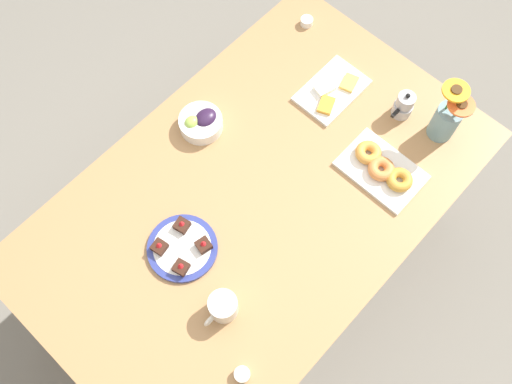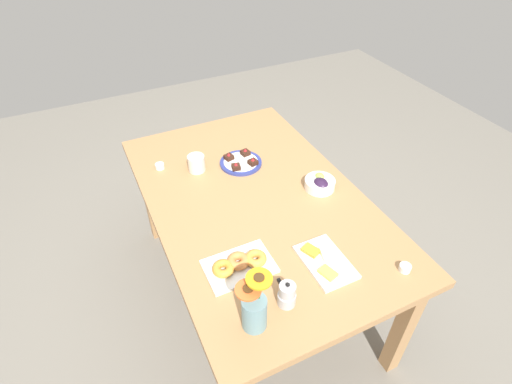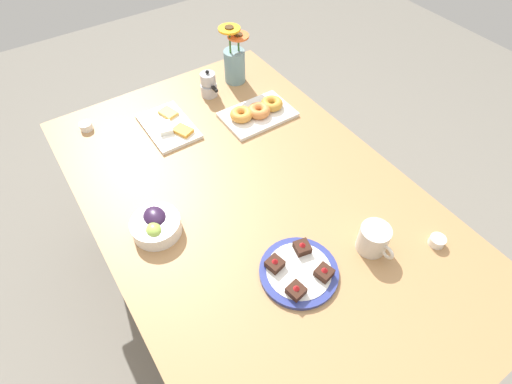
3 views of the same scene
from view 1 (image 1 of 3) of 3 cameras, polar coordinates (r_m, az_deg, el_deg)
name	(u,v)px [view 1 (image 1 of 3)]	position (r m, az deg, el deg)	size (l,w,h in m)	color
ground_plane	(256,260)	(2.61, 0.00, -6.80)	(6.00, 6.00, 0.00)	slate
dining_table	(256,206)	(2.00, 0.00, -1.43)	(1.60, 1.00, 0.74)	#A87A4C
coffee_mug	(223,307)	(1.76, -3.34, -11.37)	(0.13, 0.09, 0.09)	beige
grape_bowl	(201,122)	(2.02, -5.50, 6.96)	(0.15, 0.15, 0.07)	white
cheese_platter	(332,91)	(2.12, 7.59, 10.02)	(0.26, 0.17, 0.03)	white
croissant_platter	(382,168)	(1.99, 12.48, 2.32)	(0.19, 0.28, 0.05)	white
jam_cup_honey	(242,374)	(1.76, -1.40, -17.77)	(0.05, 0.05, 0.03)	white
jam_cup_berry	(307,21)	(2.30, 5.09, 16.64)	(0.05, 0.05, 0.03)	white
dessert_plate	(182,248)	(1.86, -7.38, -5.55)	(0.23, 0.23, 0.05)	navy
flower_vase	(447,119)	(2.05, 18.52, 6.92)	(0.10, 0.13, 0.26)	#6B939E
moka_pot	(404,106)	(2.09, 14.55, 8.37)	(0.11, 0.07, 0.12)	#B7B7BC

